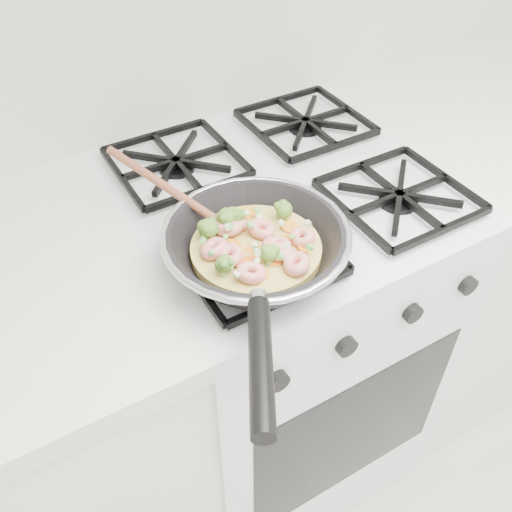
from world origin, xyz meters
TOP-DOWN VIEW (x-y plane):
  - stove at (0.00, 1.70)m, footprint 0.60×0.60m
  - counter_right at (0.80, 1.70)m, footprint 1.00×0.60m
  - skillet at (-0.16, 1.53)m, footprint 0.32×0.58m

SIDE VIEW (x-z plane):
  - counter_right at x=0.80m, z-range 0.00..0.90m
  - stove at x=0.00m, z-range 0.00..0.92m
  - skillet at x=-0.16m, z-range 0.91..1.00m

